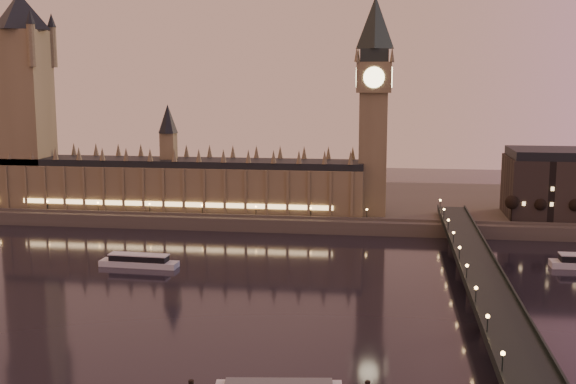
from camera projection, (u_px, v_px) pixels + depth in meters
name	position (u px, v px, depth m)	size (l,w,h in m)	color
ground	(197.00, 297.00, 235.92)	(700.00, 700.00, 0.00)	black
far_embankment	(329.00, 203.00, 392.70)	(560.00, 130.00, 6.00)	#423D35
palace_of_westminster	(181.00, 178.00, 356.28)	(180.00, 26.62, 52.00)	brown
victoria_tower	(24.00, 88.00, 360.21)	(31.68, 31.68, 118.00)	brown
big_ben	(374.00, 93.00, 336.74)	(17.68, 17.68, 104.00)	brown
westminster_bridge	(485.00, 292.00, 222.54)	(13.20, 260.00, 15.30)	black
bare_tree_0	(507.00, 206.00, 324.66)	(5.11, 5.11, 10.39)	black
bare_tree_1	(543.00, 207.00, 322.57)	(5.11, 5.11, 10.39)	black
cruise_boat_a	(139.00, 261.00, 273.64)	(30.47, 8.06, 4.83)	silver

